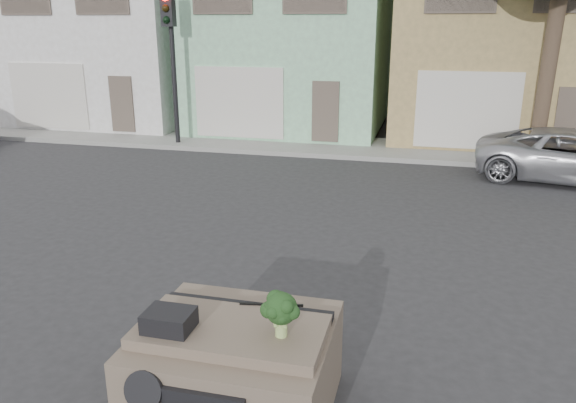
% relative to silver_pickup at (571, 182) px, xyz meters
% --- Properties ---
extents(ground_plane, '(120.00, 120.00, 0.00)m').
position_rel_silver_pickup_xyz_m(ground_plane, '(-5.64, -7.99, 0.00)').
color(ground_plane, '#303033').
rests_on(ground_plane, ground).
extents(sidewalk, '(40.00, 3.00, 0.15)m').
position_rel_silver_pickup_xyz_m(sidewalk, '(-5.64, 2.51, 0.07)').
color(sidewalk, gray).
rests_on(sidewalk, ground).
extents(townhouse_white, '(7.20, 8.20, 7.55)m').
position_rel_silver_pickup_xyz_m(townhouse_white, '(-16.64, 6.51, 3.77)').
color(townhouse_white, white).
rests_on(townhouse_white, ground).
extents(townhouse_mint, '(7.20, 8.20, 7.55)m').
position_rel_silver_pickup_xyz_m(townhouse_mint, '(-9.14, 6.51, 3.77)').
color(townhouse_mint, '#99D5AA').
rests_on(townhouse_mint, ground).
extents(townhouse_tan, '(7.20, 8.20, 7.55)m').
position_rel_silver_pickup_xyz_m(townhouse_tan, '(-1.64, 6.51, 3.77)').
color(townhouse_tan, tan).
rests_on(townhouse_tan, ground).
extents(silver_pickup, '(5.35, 3.23, 1.39)m').
position_rel_silver_pickup_xyz_m(silver_pickup, '(0.00, 0.00, 0.00)').
color(silver_pickup, '#B7B8BF').
rests_on(silver_pickup, ground).
extents(traffic_signal, '(0.40, 0.40, 5.10)m').
position_rel_silver_pickup_xyz_m(traffic_signal, '(-12.14, 1.51, 2.55)').
color(traffic_signal, black).
rests_on(traffic_signal, ground).
extents(tree_near, '(4.40, 4.00, 8.50)m').
position_rel_silver_pickup_xyz_m(tree_near, '(-0.64, 1.81, 4.25)').
color(tree_near, '#173A18').
rests_on(tree_near, ground).
extents(car_dashboard, '(2.00, 1.80, 1.12)m').
position_rel_silver_pickup_xyz_m(car_dashboard, '(-5.64, -10.99, 0.56)').
color(car_dashboard, '#6D5D4D').
rests_on(car_dashboard, ground).
extents(instrument_hump, '(0.48, 0.38, 0.20)m').
position_rel_silver_pickup_xyz_m(instrument_hump, '(-6.22, -11.34, 1.22)').
color(instrument_hump, black).
rests_on(instrument_hump, car_dashboard).
extents(wiper_arm, '(0.69, 0.15, 0.02)m').
position_rel_silver_pickup_xyz_m(wiper_arm, '(-5.36, -10.61, 1.13)').
color(wiper_arm, black).
rests_on(wiper_arm, car_dashboard).
extents(broccoli, '(0.46, 0.46, 0.47)m').
position_rel_silver_pickup_xyz_m(broccoli, '(-5.10, -11.19, 1.36)').
color(broccoli, '#193515').
rests_on(broccoli, car_dashboard).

